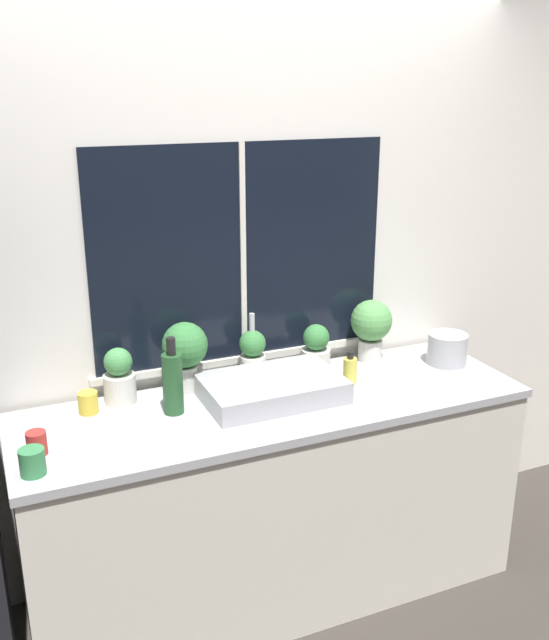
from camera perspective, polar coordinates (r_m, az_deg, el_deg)
The scene contains 16 objects.
ground_plane at distance 3.20m, azimuth 2.49°, elevation -23.93°, with size 14.00×14.00×0.00m, color #38332D.
wall_back at distance 3.10m, azimuth -2.78°, elevation 3.46°, with size 8.00×0.09×2.70m.
wall_right at distance 4.87m, azimuth 17.74°, elevation 8.16°, with size 0.06×7.00×2.70m.
counter at distance 3.14m, azimuth 0.04°, elevation -14.15°, with size 2.09×0.65×0.92m.
sink at distance 2.93m, azimuth -0.33°, elevation -5.45°, with size 0.56×0.42×0.30m.
potted_plant_far_left at distance 2.93m, azimuth -12.32°, elevation -4.50°, with size 0.13×0.13×0.23m.
potted_plant_left at distance 2.96m, azimuth -7.17°, elevation -2.33°, with size 0.19×0.19×0.30m.
potted_plant_center at distance 3.08m, azimuth -1.68°, elevation -2.80°, with size 0.11×0.11×0.23m.
potted_plant_right at distance 3.20m, azimuth 3.34°, elevation -2.26°, with size 0.13×0.13×0.21m.
potted_plant_far_right at distance 3.31m, azimuth 7.74°, elevation -0.38°, with size 0.19×0.19×0.29m.
soap_bottle at distance 3.08m, azimuth 6.06°, elevation -4.01°, with size 0.06×0.06×0.15m.
bottle_tall at distance 2.80m, azimuth -8.15°, elevation -4.92°, with size 0.08×0.08×0.31m.
mug_yellow at distance 2.90m, azimuth -14.69°, elevation -6.41°, with size 0.08×0.08×0.09m.
mug_red at distance 2.64m, azimuth -18.50°, elevation -9.33°, with size 0.07×0.07×0.08m.
mug_green at distance 2.52m, azimuth -18.81°, elevation -10.70°, with size 0.09×0.09×0.09m.
kettle at distance 3.36m, azimuth 13.66°, elevation -2.16°, with size 0.18×0.18×0.16m.
Camera 1 is at (-1.05, -2.11, 2.16)m, focal length 40.00 mm.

